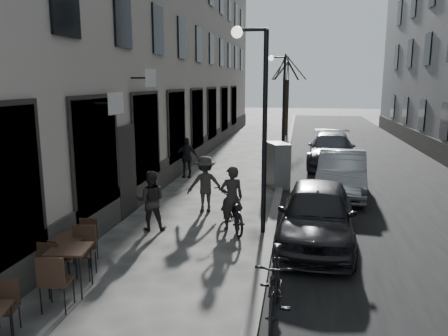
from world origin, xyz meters
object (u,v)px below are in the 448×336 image
(bicycle, at_px, (232,210))
(pedestrian_mid, at_px, (205,184))
(utility_cabinet, at_px, (278,165))
(streetlamp_near, at_px, (258,108))
(tree_near, at_px, (285,66))
(moped, at_px, (275,287))
(bistro_set_c, at_px, (71,251))
(car_mid, at_px, (342,173))
(pedestrian_far, at_px, (186,158))
(car_far, at_px, (331,150))
(car_near, at_px, (317,214))
(bistro_set_b, at_px, (70,265))
(tree_far, at_px, (288,69))
(streetlamp_far, at_px, (281,94))
(pedestrian_near, at_px, (151,200))

(bicycle, height_order, pedestrian_mid, pedestrian_mid)
(utility_cabinet, xyz_separation_m, bicycle, (-0.93, -4.85, -0.30))
(streetlamp_near, distance_m, pedestrian_mid, 3.28)
(bicycle, xyz_separation_m, pedestrian_mid, (-1.02, 1.47, 0.31))
(tree_near, bearing_deg, moped, -88.08)
(bistro_set_c, height_order, moped, moped)
(streetlamp_near, relative_size, car_mid, 1.15)
(bicycle, bearing_deg, pedestrian_far, -88.47)
(bicycle, bearing_deg, car_far, -131.89)
(streetlamp_near, distance_m, car_near, 2.90)
(streetlamp_near, relative_size, bistro_set_b, 2.92)
(car_mid, xyz_separation_m, moped, (-1.76, -8.52, -0.14))
(tree_far, relative_size, bistro_set_b, 3.27)
(streetlamp_far, distance_m, bistro_set_b, 16.34)
(tree_far, bearing_deg, bistro_set_c, -98.29)
(streetlamp_near, xyz_separation_m, pedestrian_mid, (-1.68, 1.58, -2.33))
(streetlamp_near, distance_m, bistro_set_b, 5.55)
(streetlamp_far, relative_size, tree_far, 0.89)
(pedestrian_mid, bearing_deg, bistro_set_c, 51.60)
(car_near, xyz_separation_m, car_mid, (0.98, 4.88, -0.00))
(bicycle, bearing_deg, bistro_set_b, 35.52)
(car_far, bearing_deg, car_mid, -86.20)
(tree_near, relative_size, pedestrian_near, 3.65)
(bicycle, bearing_deg, pedestrian_mid, -78.84)
(streetlamp_far, distance_m, pedestrian_near, 12.80)
(pedestrian_near, bearing_deg, bicycle, 178.64)
(car_near, bearing_deg, tree_near, 98.82)
(pedestrian_mid, bearing_deg, tree_far, -112.88)
(bistro_set_c, bearing_deg, streetlamp_far, 79.38)
(tree_near, bearing_deg, pedestrian_far, -111.29)
(pedestrian_near, relative_size, car_mid, 0.35)
(utility_cabinet, height_order, car_far, utility_cabinet)
(streetlamp_near, height_order, bistro_set_b, streetlamp_near)
(utility_cabinet, bearing_deg, moped, -109.65)
(tree_far, height_order, moped, tree_far)
(pedestrian_mid, distance_m, car_mid, 4.97)
(streetlamp_near, bearing_deg, car_far, 75.52)
(pedestrian_far, bearing_deg, utility_cabinet, -20.92)
(streetlamp_near, relative_size, pedestrian_near, 3.26)
(bicycle, relative_size, pedestrian_mid, 1.18)
(bistro_set_b, relative_size, moped, 0.89)
(bicycle, xyz_separation_m, moped, (1.37, -4.31, 0.07))
(utility_cabinet, distance_m, pedestrian_far, 3.85)
(pedestrian_mid, distance_m, car_near, 3.83)
(bistro_set_b, xyz_separation_m, pedestrian_far, (-0.41, 9.85, 0.29))
(tree_far, relative_size, bistro_set_c, 3.71)
(moped, bearing_deg, utility_cabinet, 93.61)
(streetlamp_far, relative_size, bicycle, 2.60)
(moped, bearing_deg, pedestrian_far, 112.91)
(car_mid, bearing_deg, bicycle, -120.93)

